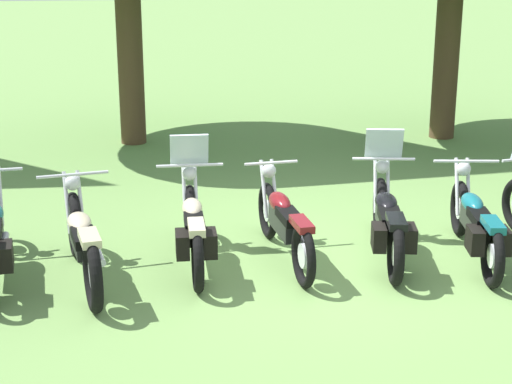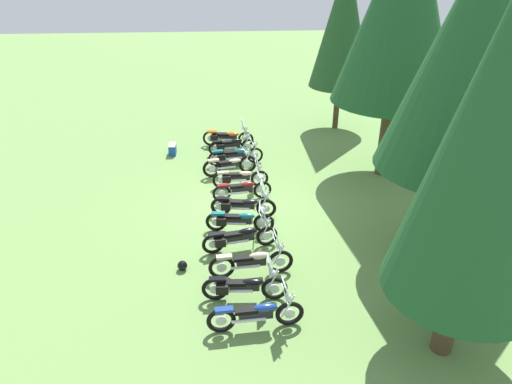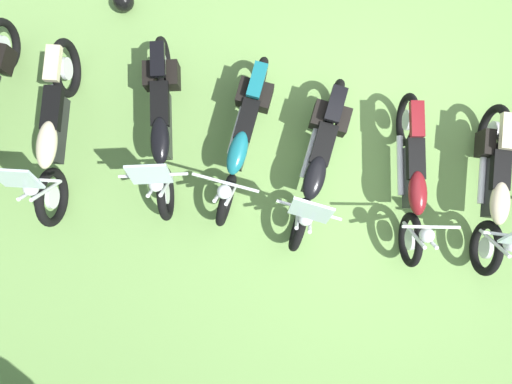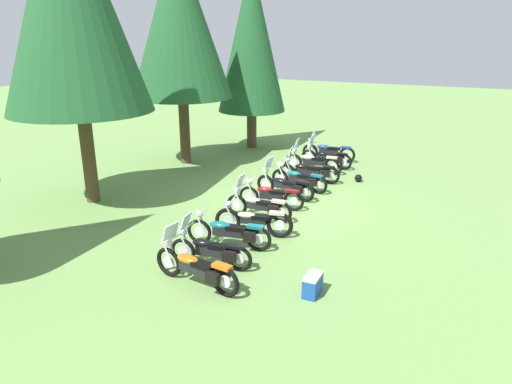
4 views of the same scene
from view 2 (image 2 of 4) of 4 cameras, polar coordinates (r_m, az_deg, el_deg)
name	(u,v)px [view 2 (image 2 of 4)]	position (r m, az deg, el deg)	size (l,w,h in m)	color
ground_plane	(239,208)	(16.58, -2.13, -1.93)	(80.00, 80.00, 0.00)	#6B934C
motorcycle_0	(227,137)	(21.67, -3.55, 6.85)	(0.81, 2.38, 1.38)	black
motorcycle_1	(231,145)	(20.80, -3.05, 5.88)	(0.78, 2.13, 1.34)	black
motorcycle_2	(235,155)	(19.72, -2.63, 4.62)	(0.81, 2.37, 1.00)	black
motorcycle_3	(230,165)	(18.82, -3.20, 3.39)	(0.82, 2.24, 1.03)	black
motorcycle_4	(240,177)	(17.76, -2.02, 1.87)	(0.77, 2.18, 1.36)	black
motorcycle_5	(243,189)	(16.86, -1.64, 0.35)	(0.63, 2.19, 0.99)	black
motorcycle_6	(243,205)	(15.83, -1.68, -1.60)	(0.79, 2.27, 1.36)	black
motorcycle_7	(238,220)	(15.00, -2.20, -3.49)	(0.77, 2.24, 0.99)	black
motorcycle_8	(239,237)	(14.12, -2.06, -5.55)	(0.88, 2.36, 1.35)	black
motorcycle_9	(253,261)	(13.06, -0.43, -8.55)	(0.75, 2.42, 1.38)	black
motorcycle_10	(243,286)	(12.26, -1.57, -11.53)	(0.68, 2.26, 1.36)	black
motorcycle_11	(257,313)	(11.46, 0.16, -14.79)	(0.77, 2.39, 1.37)	black
pine_tree_0	(344,23)	(23.33, 10.79, 19.88)	(2.99, 2.99, 8.17)	#4C3823
pine_tree_1	(403,5)	(18.10, 17.73, 21.14)	(4.57, 4.57, 9.95)	#4C3823
pine_tree_2	(474,53)	(13.10, 25.31, 15.26)	(4.21, 4.21, 9.08)	#4C3823
pine_tree_3	(494,138)	(9.39, 27.40, 5.94)	(3.24, 3.24, 8.66)	#4C3823
picnic_cooler	(173,149)	(21.19, -10.28, 5.24)	(0.59, 0.32, 0.48)	#19479E
dropped_helmet	(182,266)	(13.62, -9.10, -8.97)	(0.29, 0.29, 0.29)	black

